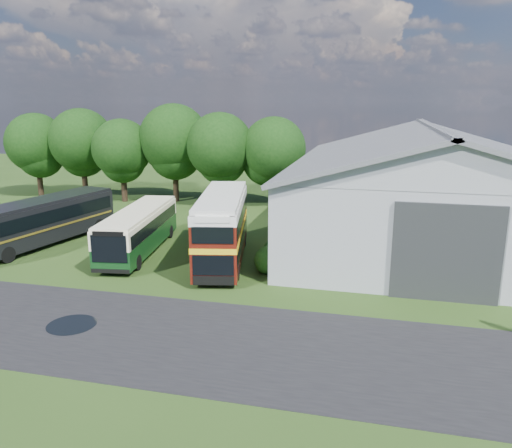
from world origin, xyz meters
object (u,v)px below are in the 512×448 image
(bus_green_single, at_px, (139,230))
(bus_dark_single, at_px, (43,221))
(storage_shed, at_px, (428,182))
(bus_maroon_double, at_px, (222,228))

(bus_green_single, xyz_separation_m, bus_dark_single, (-7.33, 0.09, 0.18))
(storage_shed, bearing_deg, bus_maroon_double, -145.98)
(bus_green_single, relative_size, bus_maroon_double, 1.03)
(storage_shed, xyz_separation_m, bus_dark_single, (-25.98, -7.83, -2.47))
(storage_shed, xyz_separation_m, bus_maroon_double, (-12.66, -8.54, -2.02))
(storage_shed, relative_size, bus_green_single, 2.34)
(bus_green_single, distance_m, bus_maroon_double, 6.05)
(bus_green_single, xyz_separation_m, bus_maroon_double, (5.99, -0.62, 0.63))
(bus_green_single, height_order, bus_maroon_double, bus_maroon_double)
(bus_dark_single, bearing_deg, bus_green_single, 9.87)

